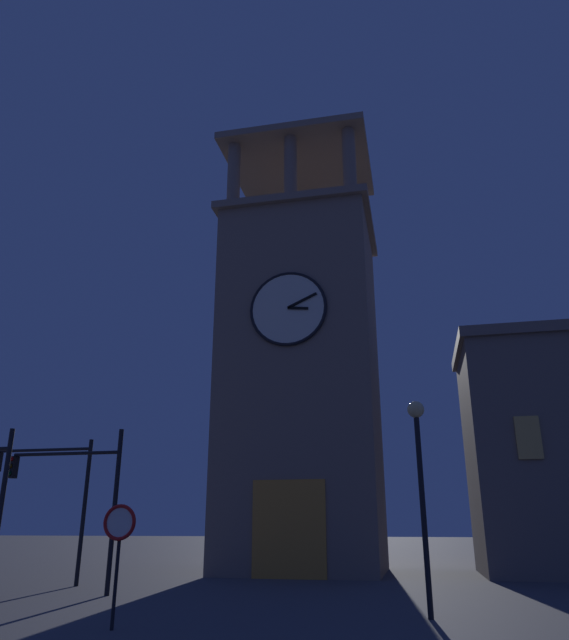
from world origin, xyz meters
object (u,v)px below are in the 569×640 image
(clocktower, at_px, (303,375))
(traffic_signal_mid, at_px, (78,485))
(no_horn_sign, at_px, (119,531))
(street_lamp, at_px, (420,462))
(traffic_signal_near, at_px, (53,484))

(clocktower, height_order, traffic_signal_mid, clocktower)
(traffic_signal_mid, relative_size, no_horn_sign, 2.05)
(traffic_signal_mid, height_order, no_horn_sign, traffic_signal_mid)
(traffic_signal_mid, xyz_separation_m, street_lamp, (-11.41, 2.98, 0.24))
(no_horn_sign, bearing_deg, traffic_signal_near, -49.45)
(clocktower, bearing_deg, traffic_signal_mid, 61.57)
(clocktower, xyz_separation_m, traffic_signal_mid, (5.84, 10.79, -6.18))
(clocktower, bearing_deg, street_lamp, 112.04)
(traffic_signal_mid, distance_m, no_horn_sign, 7.81)
(traffic_signal_near, xyz_separation_m, street_lamp, (-14.06, 5.61, -0.02))
(traffic_signal_mid, relative_size, street_lamp, 1.01)
(street_lamp, bearing_deg, traffic_signal_mid, -14.64)
(traffic_signal_near, relative_size, street_lamp, 1.02)
(traffic_signal_mid, bearing_deg, no_horn_sign, 128.30)
(street_lamp, relative_size, no_horn_sign, 2.04)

